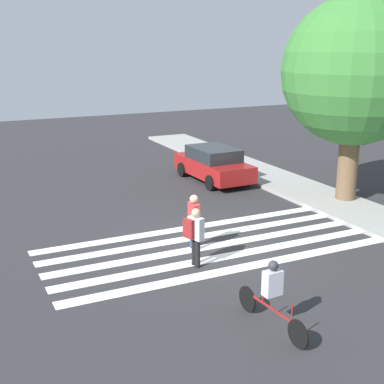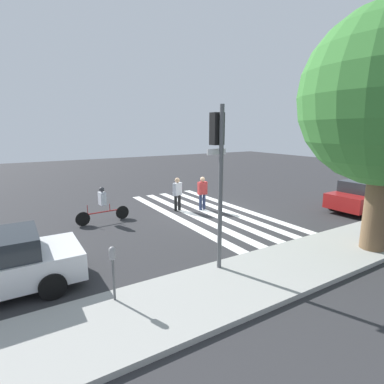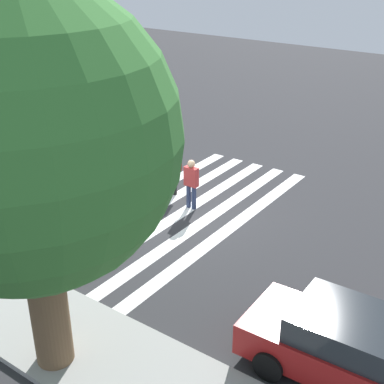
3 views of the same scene
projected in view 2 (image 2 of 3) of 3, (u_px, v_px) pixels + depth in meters
ground_plane at (207, 212)px, 14.65m from camera, size 60.00×60.00×0.00m
sidewalk_curb at (319, 256)px, 9.41m from camera, size 36.00×2.50×0.14m
crosswalk_stripes at (207, 212)px, 14.65m from camera, size 3.98×10.00×0.01m
traffic_light at (218, 158)px, 7.96m from camera, size 0.60×0.50×4.60m
parking_meter at (113, 262)px, 6.67m from camera, size 0.15×0.15×1.43m
pedestrian_adult_tall_backpack at (202, 191)px, 14.88m from camera, size 0.47×0.25×1.67m
pedestrian_adult_yellow_jacket at (177, 191)px, 14.74m from camera, size 0.50×0.48×1.66m
cyclist_near_curb at (103, 203)px, 12.85m from camera, size 2.34×0.42×1.57m
car_parked_silver_sedan at (366, 195)px, 14.85m from camera, size 4.34×2.04×1.50m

